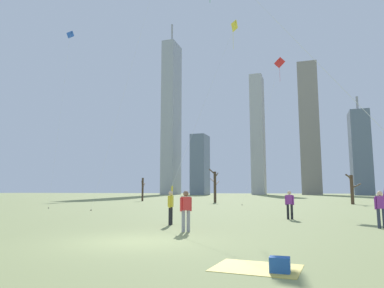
{
  "coord_description": "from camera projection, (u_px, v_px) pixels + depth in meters",
  "views": [
    {
      "loc": [
        5.36,
        -10.45,
        1.63
      ],
      "look_at": [
        0.0,
        6.0,
        3.94
      ],
      "focal_mm": 32.8,
      "sensor_mm": 36.0,
      "label": 1
    }
  ],
  "objects": [
    {
      "name": "bare_tree_center",
      "position": [
        215.0,
        186.0,
        48.71
      ],
      "size": [
        1.83,
        3.03,
        4.67
      ],
      "color": "#423326",
      "rests_on": "ground"
    },
    {
      "name": "distant_kite_high_overhead_blue",
      "position": [
        68.0,
        52.0,
        36.51
      ],
      "size": [
        0.55,
        2.76,
        18.42
      ],
      "color": "blue",
      "rests_on": "ground"
    },
    {
      "name": "skyline_slender_spire",
      "position": [
        309.0,
        129.0,
        144.34
      ],
      "size": [
        7.74,
        11.74,
        54.03
      ],
      "color": "gray",
      "rests_on": "ground"
    },
    {
      "name": "kite_flyer_foreground_right_green",
      "position": [
        347.0,
        108.0,
        10.36
      ],
      "size": [
        7.58,
        8.21,
        14.51
      ],
      "color": "black",
      "rests_on": "ground"
    },
    {
      "name": "bare_tree_leftmost",
      "position": [
        352.0,
        188.0,
        42.28
      ],
      "size": [
        1.78,
        2.43,
        3.61
      ],
      "color": "#4C3828",
      "rests_on": "ground"
    },
    {
      "name": "skyline_tall_tower",
      "position": [
        171.0,
        117.0,
        152.33
      ],
      "size": [
        5.51,
        10.68,
        75.96
      ],
      "color": "#9EA3AD",
      "rests_on": "ground"
    },
    {
      "name": "ground_plane",
      "position": [
        134.0,
        242.0,
        11.28
      ],
      "size": [
        400.0,
        400.0,
        0.0
      ],
      "primitive_type": "plane",
      "color": "#848E56"
    },
    {
      "name": "skyline_mid_tower_left",
      "position": [
        200.0,
        165.0,
        137.15
      ],
      "size": [
        5.72,
        8.81,
        23.38
      ],
      "color": "slate",
      "rests_on": "ground"
    },
    {
      "name": "bystander_far_off_by_trees",
      "position": [
        186.0,
        209.0,
        14.01
      ],
      "size": [
        0.4,
        0.38,
        1.62
      ],
      "color": "gray",
      "rests_on": "ground"
    },
    {
      "name": "picnic_spot",
      "position": [
        270.0,
        266.0,
        7.19
      ],
      "size": [
        1.91,
        1.55,
        0.31
      ],
      "color": "#D8BF4C",
      "rests_on": "ground"
    },
    {
      "name": "distant_kite_drifting_right_red",
      "position": [
        278.0,
        71.0,
        41.25
      ],
      "size": [
        5.31,
        1.21,
        17.28
      ],
      "color": "red",
      "rests_on": "ground"
    },
    {
      "name": "kite_flyer_foreground_left_yellow",
      "position": [
        189.0,
        154.0,
        19.44
      ],
      "size": [
        1.1,
        13.91,
        16.69
      ],
      "color": "black",
      "rests_on": "ground"
    },
    {
      "name": "skyline_short_annex",
      "position": [
        258.0,
        134.0,
        147.66
      ],
      "size": [
        5.14,
        9.24,
        50.26
      ],
      "color": "#B2B2B7",
      "rests_on": "ground"
    },
    {
      "name": "bare_tree_left_of_center",
      "position": [
        143.0,
        188.0,
        55.31
      ],
      "size": [
        1.04,
        1.73,
        3.64
      ],
      "color": "#423326",
      "rests_on": "ground"
    },
    {
      "name": "skyline_wide_slab",
      "position": [
        360.0,
        153.0,
        126.54
      ],
      "size": [
        6.44,
        10.46,
        36.12
      ],
      "color": "slate",
      "rests_on": "ground"
    },
    {
      "name": "bystander_strolling_midfield",
      "position": [
        290.0,
        203.0,
        20.16
      ],
      "size": [
        0.51,
        0.24,
        1.62
      ],
      "color": "black",
      "rests_on": "ground"
    }
  ]
}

